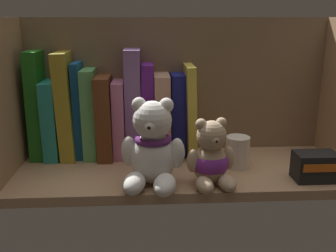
{
  "coord_description": "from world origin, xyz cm",
  "views": [
    {
      "loc": [
        -7.35,
        -76.29,
        33.64
      ],
      "look_at": [
        -2.9,
        0.0,
        11.56
      ],
      "focal_mm": 40.54,
      "sensor_mm": 36.0,
      "label": 1
    }
  ],
  "objects_px": {
    "book_11": "(189,109)",
    "teddy_bear_smaller": "(211,159)",
    "book_4": "(91,112)",
    "book_8": "(148,109)",
    "teddy_bear_larger": "(152,149)",
    "book_3": "(80,109)",
    "pillar_candle": "(238,152)",
    "book_5": "(106,115)",
    "small_product_box": "(315,166)",
    "book_1": "(54,118)",
    "book_0": "(39,104)",
    "book_2": "(68,105)",
    "book_6": "(120,117)",
    "book_10": "(177,114)",
    "book_9": "(162,114)",
    "book_7": "(133,103)"
  },
  "relations": [
    {
      "from": "book_2",
      "to": "book_3",
      "type": "xyz_separation_m",
      "value": [
        0.03,
        0.0,
        -0.01
      ]
    },
    {
      "from": "book_11",
      "to": "teddy_bear_smaller",
      "type": "xyz_separation_m",
      "value": [
        0.02,
        -0.19,
        -0.05
      ]
    },
    {
      "from": "book_10",
      "to": "pillar_candle",
      "type": "bearing_deg",
      "value": -40.37
    },
    {
      "from": "pillar_candle",
      "to": "small_product_box",
      "type": "height_order",
      "value": "pillar_candle"
    },
    {
      "from": "book_2",
      "to": "pillar_candle",
      "type": "xyz_separation_m",
      "value": [
        0.38,
        -0.11,
        -0.09
      ]
    },
    {
      "from": "small_product_box",
      "to": "teddy_bear_smaller",
      "type": "bearing_deg",
      "value": -178.03
    },
    {
      "from": "book_11",
      "to": "book_4",
      "type": "bearing_deg",
      "value": 180.0
    },
    {
      "from": "book_0",
      "to": "book_10",
      "type": "bearing_deg",
      "value": 0.0
    },
    {
      "from": "pillar_candle",
      "to": "small_product_box",
      "type": "xyz_separation_m",
      "value": [
        0.14,
        -0.08,
        -0.01
      ]
    },
    {
      "from": "book_5",
      "to": "teddy_bear_smaller",
      "type": "xyz_separation_m",
      "value": [
        0.22,
        -0.19,
        -0.04
      ]
    },
    {
      "from": "book_8",
      "to": "book_2",
      "type": "bearing_deg",
      "value": 180.0
    },
    {
      "from": "book_4",
      "to": "teddy_bear_smaller",
      "type": "xyz_separation_m",
      "value": [
        0.25,
        -0.19,
        -0.05
      ]
    },
    {
      "from": "book_8",
      "to": "teddy_bear_smaller",
      "type": "distance_m",
      "value": 0.23
    },
    {
      "from": "book_7",
      "to": "pillar_candle",
      "type": "distance_m",
      "value": 0.26
    },
    {
      "from": "book_9",
      "to": "teddy_bear_larger",
      "type": "distance_m",
      "value": 0.19
    },
    {
      "from": "book_1",
      "to": "book_3",
      "type": "bearing_deg",
      "value": 0.0
    },
    {
      "from": "book_2",
      "to": "book_5",
      "type": "distance_m",
      "value": 0.09
    },
    {
      "from": "book_4",
      "to": "teddy_bear_larger",
      "type": "height_order",
      "value": "book_4"
    },
    {
      "from": "book_6",
      "to": "book_10",
      "type": "height_order",
      "value": "book_10"
    },
    {
      "from": "book_6",
      "to": "book_10",
      "type": "bearing_deg",
      "value": 0.0
    },
    {
      "from": "book_0",
      "to": "pillar_candle",
      "type": "bearing_deg",
      "value": -13.33
    },
    {
      "from": "book_5",
      "to": "book_4",
      "type": "bearing_deg",
      "value": 180.0
    },
    {
      "from": "book_1",
      "to": "book_11",
      "type": "bearing_deg",
      "value": 0.0
    },
    {
      "from": "book_3",
      "to": "teddy_bear_smaller",
      "type": "bearing_deg",
      "value": -34.11
    },
    {
      "from": "book_1",
      "to": "teddy_bear_smaller",
      "type": "relative_size",
      "value": 1.35
    },
    {
      "from": "book_11",
      "to": "book_1",
      "type": "bearing_deg",
      "value": 180.0
    },
    {
      "from": "book_8",
      "to": "book_11",
      "type": "bearing_deg",
      "value": 0.0
    },
    {
      "from": "book_1",
      "to": "book_6",
      "type": "distance_m",
      "value": 0.15
    },
    {
      "from": "book_9",
      "to": "book_7",
      "type": "bearing_deg",
      "value": 180.0
    },
    {
      "from": "book_0",
      "to": "book_1",
      "type": "bearing_deg",
      "value": 0.0
    },
    {
      "from": "book_3",
      "to": "book_6",
      "type": "bearing_deg",
      "value": 0.0
    },
    {
      "from": "teddy_bear_smaller",
      "to": "book_8",
      "type": "bearing_deg",
      "value": 122.43
    },
    {
      "from": "book_1",
      "to": "pillar_candle",
      "type": "xyz_separation_m",
      "value": [
        0.41,
        -0.11,
        -0.05
      ]
    },
    {
      "from": "book_4",
      "to": "teddy_bear_larger",
      "type": "relative_size",
      "value": 1.19
    },
    {
      "from": "teddy_bear_smaller",
      "to": "book_9",
      "type": "bearing_deg",
      "value": 114.73
    },
    {
      "from": "book_2",
      "to": "book_6",
      "type": "height_order",
      "value": "book_2"
    },
    {
      "from": "book_10",
      "to": "teddy_bear_smaller",
      "type": "xyz_separation_m",
      "value": [
        0.05,
        -0.19,
        -0.04
      ]
    },
    {
      "from": "book_3",
      "to": "book_9",
      "type": "bearing_deg",
      "value": 0.0
    },
    {
      "from": "pillar_candle",
      "to": "book_7",
      "type": "bearing_deg",
      "value": 155.05
    },
    {
      "from": "book_2",
      "to": "small_product_box",
      "type": "height_order",
      "value": "book_2"
    },
    {
      "from": "book_3",
      "to": "pillar_candle",
      "type": "distance_m",
      "value": 0.37
    },
    {
      "from": "teddy_bear_larger",
      "to": "teddy_bear_smaller",
      "type": "distance_m",
      "value": 0.11
    },
    {
      "from": "book_4",
      "to": "book_9",
      "type": "height_order",
      "value": "book_4"
    },
    {
      "from": "book_9",
      "to": "small_product_box",
      "type": "relative_size",
      "value": 2.3
    },
    {
      "from": "book_10",
      "to": "small_product_box",
      "type": "bearing_deg",
      "value": -34.49
    },
    {
      "from": "teddy_bear_smaller",
      "to": "book_6",
      "type": "bearing_deg",
      "value": 134.73
    },
    {
      "from": "book_9",
      "to": "teddy_bear_larger",
      "type": "bearing_deg",
      "value": -98.15
    },
    {
      "from": "book_5",
      "to": "teddy_bear_smaller",
      "type": "height_order",
      "value": "book_5"
    },
    {
      "from": "book_11",
      "to": "teddy_bear_larger",
      "type": "bearing_deg",
      "value": -116.28
    },
    {
      "from": "book_4",
      "to": "teddy_bear_smaller",
      "type": "distance_m",
      "value": 0.32
    }
  ]
}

